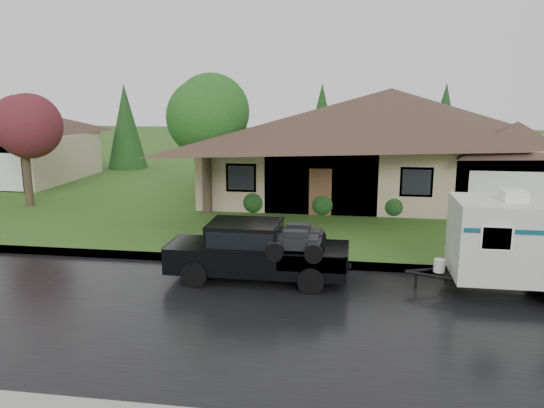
% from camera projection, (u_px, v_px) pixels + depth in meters
% --- Properties ---
extents(ground, '(140.00, 140.00, 0.00)m').
position_uv_depth(ground, '(343.00, 293.00, 14.94)').
color(ground, '#2E571B').
rests_on(ground, ground).
extents(road, '(140.00, 8.00, 0.01)m').
position_uv_depth(road, '(342.00, 323.00, 13.01)').
color(road, black).
rests_on(road, ground).
extents(curb, '(140.00, 0.50, 0.15)m').
position_uv_depth(curb, '(345.00, 265.00, 17.10)').
color(curb, gray).
rests_on(curb, ground).
extents(lawn, '(140.00, 26.00, 0.15)m').
position_uv_depth(lawn, '(349.00, 193.00, 29.43)').
color(lawn, '#2E571B').
rests_on(lawn, ground).
extents(house_main, '(19.44, 10.80, 6.90)m').
position_uv_depth(house_main, '(396.00, 131.00, 27.24)').
color(house_main, '#9C8B6A').
rests_on(house_main, lawn).
extents(tree_left_green, '(3.76, 3.76, 6.22)m').
position_uv_depth(tree_left_green, '(205.00, 117.00, 23.33)').
color(tree_left_green, '#382B1E').
rests_on(tree_left_green, lawn).
extents(tree_red, '(3.30, 3.30, 5.47)m').
position_uv_depth(tree_red, '(23.00, 127.00, 25.00)').
color(tree_red, '#382B1E').
rests_on(tree_red, lawn).
extents(shrub_row, '(13.60, 1.00, 1.00)m').
position_uv_depth(shrub_row, '(393.00, 205.00, 23.50)').
color(shrub_row, '#143814').
rests_on(shrub_row, lawn).
extents(pickup_truck, '(5.33, 2.03, 1.78)m').
position_uv_depth(pickup_truck, '(254.00, 249.00, 15.84)').
color(pickup_truck, black).
rests_on(pickup_truck, ground).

